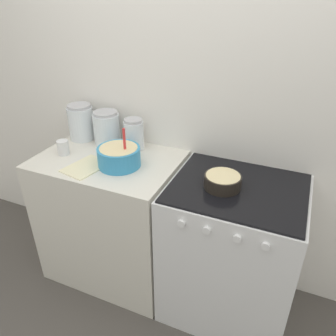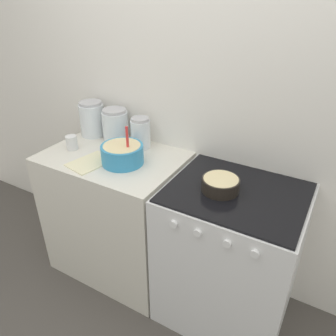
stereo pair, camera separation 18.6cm
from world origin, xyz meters
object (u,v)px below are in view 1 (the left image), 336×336
storage_jar_right (134,136)px  tin_can (63,148)px  mixing_bowl (119,155)px  baking_pan (223,181)px  stove (230,251)px  storage_jar_left (81,124)px  storage_jar_middle (107,130)px

storage_jar_right → tin_can: (-0.38, -0.26, -0.04)m
mixing_bowl → baking_pan: 0.64m
stove → storage_jar_left: bearing=170.1°
storage_jar_middle → tin_can: (-0.17, -0.26, -0.05)m
mixing_bowl → storage_jar_middle: size_ratio=1.13×
storage_jar_left → mixing_bowl: bearing=-28.8°
mixing_bowl → storage_jar_left: (-0.45, 0.25, 0.04)m
baking_pan → tin_can: tin_can is taller
storage_jar_right → storage_jar_middle: bearing=-180.0°
storage_jar_left → storage_jar_middle: 0.21m
stove → storage_jar_middle: storage_jar_middle is taller
storage_jar_middle → mixing_bowl: bearing=-45.8°
mixing_bowl → storage_jar_left: size_ratio=1.04×
storage_jar_middle → tin_can: 0.31m
stove → storage_jar_middle: (-0.96, 0.20, 0.56)m
storage_jar_middle → storage_jar_right: (0.21, 0.00, -0.01)m
storage_jar_middle → storage_jar_right: size_ratio=1.10×
storage_jar_middle → tin_can: bearing=-123.4°
storage_jar_right → tin_can: storage_jar_right is taller
stove → storage_jar_middle: size_ratio=4.08×
storage_jar_right → tin_can: size_ratio=2.21×
mixing_bowl → storage_jar_right: 0.25m
stove → storage_jar_left: (-1.16, 0.20, 0.57)m
baking_pan → storage_jar_left: storage_jar_left is taller
baking_pan → tin_can: size_ratio=2.14×
storage_jar_middle → storage_jar_right: bearing=0.0°
tin_can → mixing_bowl: bearing=1.5°
mixing_bowl → storage_jar_middle: (-0.24, 0.25, 0.03)m
storage_jar_right → stove: bearing=-15.2°
storage_jar_left → storage_jar_middle: storage_jar_left is taller
mixing_bowl → storage_jar_left: 0.51m
mixing_bowl → baking_pan: size_ratio=1.29×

